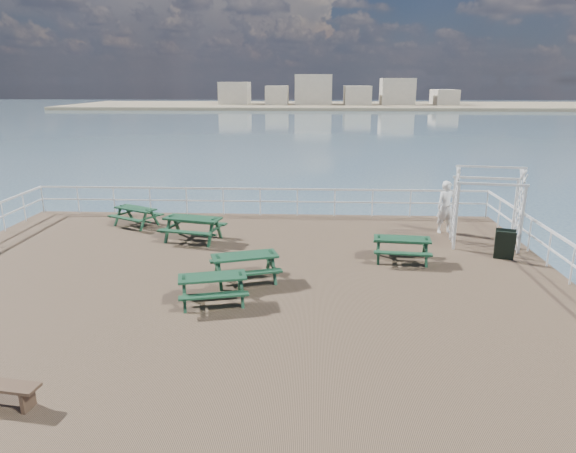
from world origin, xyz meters
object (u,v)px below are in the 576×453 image
Objects in this scene: picnic_table_c at (402,244)px; trellis_arbor at (486,211)px; picnic_table_a at (193,224)px; person at (446,207)px; picnic_table_e at (245,262)px; picnic_table_d at (213,283)px; picnic_table_b at (136,213)px.

picnic_table_c is 0.67× the size of trellis_arbor.
person reaches higher than picnic_table_a.
picnic_table_e is 0.79× the size of trellis_arbor.
picnic_table_c is at bearing -142.50° from trellis_arbor.
person is (-0.87, 1.50, -0.24)m from trellis_arbor.
picnic_table_d is 9.25m from trellis_arbor.
picnic_table_c is 3.33m from trellis_arbor.
picnic_table_a is at bearing 94.19° from picnic_table_d.
picnic_table_c is 0.85× the size of picnic_table_e.
person is at bearing 18.67° from picnic_table_e.
picnic_table_b is 7.03m from picnic_table_e.
picnic_table_a is 1.15× the size of picnic_table_d.
picnic_table_b is at bearing 107.99° from picnic_table_d.
picnic_table_e is 1.13× the size of person.
trellis_arbor is (7.30, 3.36, 0.62)m from picnic_table_e.
picnic_table_e is at bearing -152.50° from person.
picnic_table_d is 9.43m from person.
picnic_table_b is 1.07× the size of picnic_table_d.
picnic_table_b is 9.74m from picnic_table_c.
picnic_table_d is 1.54m from picnic_table_e.
person is (7.02, 6.29, 0.42)m from picnic_table_d.
person is (8.62, 1.36, 0.34)m from picnic_table_a.
picnic_table_b is 1.09× the size of person.
picnic_table_b is at bearing -179.50° from trellis_arbor.
person reaches higher than picnic_table_b.
person reaches higher than picnic_table_c.
picnic_table_b is at bearing 168.56° from person.
picnic_table_d is at bearing -58.68° from picnic_table_a.
person is at bearing 22.33° from picnic_table_a.
picnic_table_a is 0.82× the size of trellis_arbor.
picnic_table_c is 0.94× the size of picnic_table_d.
picnic_table_a is at bearing 103.58° from picnic_table_e.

